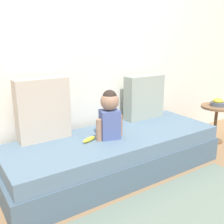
# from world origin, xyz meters

# --- Properties ---
(ground_plane) EXTENTS (12.00, 12.00, 0.00)m
(ground_plane) POSITION_xyz_m (0.00, 0.00, 0.00)
(ground_plane) COLOR #93704C
(back_wall) EXTENTS (5.45, 0.10, 2.50)m
(back_wall) POSITION_xyz_m (0.00, 0.53, 1.25)
(back_wall) COLOR silver
(back_wall) RESTS_ON ground
(couch) EXTENTS (2.25, 0.81, 0.40)m
(couch) POSITION_xyz_m (0.00, 0.00, 0.20)
(couch) COLOR #495F70
(couch) RESTS_ON ground
(throw_pillow_left) EXTENTS (0.49, 0.16, 0.59)m
(throw_pillow_left) POSITION_xyz_m (-0.62, 0.30, 0.70)
(throw_pillow_left) COLOR #C1B29E
(throw_pillow_left) RESTS_ON couch
(throw_pillow_right) EXTENTS (0.49, 0.16, 0.52)m
(throw_pillow_right) POSITION_xyz_m (0.62, 0.30, 0.66)
(throw_pillow_right) COLOR #99A393
(throw_pillow_right) RESTS_ON couch
(toddler) EXTENTS (0.29, 0.19, 0.48)m
(toddler) POSITION_xyz_m (-0.09, -0.02, 0.65)
(toddler) COLOR #4C5B93
(toddler) RESTS_ON couch
(banana) EXTENTS (0.17, 0.10, 0.04)m
(banana) POSITION_xyz_m (-0.29, 0.01, 0.42)
(banana) COLOR yellow
(banana) RESTS_ON couch
(side_table) EXTENTS (0.41, 0.41, 0.49)m
(side_table) POSITION_xyz_m (1.56, -0.05, 0.38)
(side_table) COLOR brown
(side_table) RESTS_ON ground
(fruit_bowl) EXTENTS (0.18, 0.18, 0.10)m
(fruit_bowl) POSITION_xyz_m (1.56, -0.05, 0.53)
(fruit_bowl) COLOR #4C5666
(fruit_bowl) RESTS_ON side_table
(floor_rug) EXTENTS (2.02, 1.00, 0.01)m
(floor_rug) POSITION_xyz_m (0.00, -0.95, 0.00)
(floor_rug) COLOR slate
(floor_rug) RESTS_ON ground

